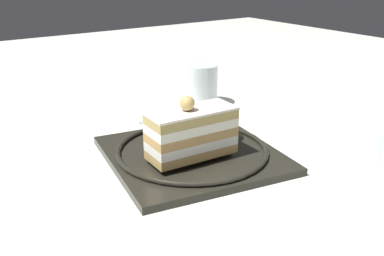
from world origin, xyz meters
The scene contains 6 objects.
ground_plane centered at (0.00, 0.00, 0.00)m, with size 2.40×2.40×0.00m, color silver.
dessert_plate centered at (-0.03, -0.01, 0.01)m, with size 0.27×0.27×0.02m.
cake_slice centered at (-0.01, 0.01, 0.05)m, with size 0.13×0.06×0.09m.
whipped_cream_dollop centered at (-0.10, -0.02, 0.04)m, with size 0.04×0.04×0.04m, color white.
fork centered at (-0.02, -0.09, 0.02)m, with size 0.03×0.10×0.00m.
drink_glass_far centered at (-0.19, -0.21, 0.04)m, with size 0.07×0.07×0.08m.
Camera 1 is at (0.31, 0.47, 0.28)m, focal length 41.38 mm.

